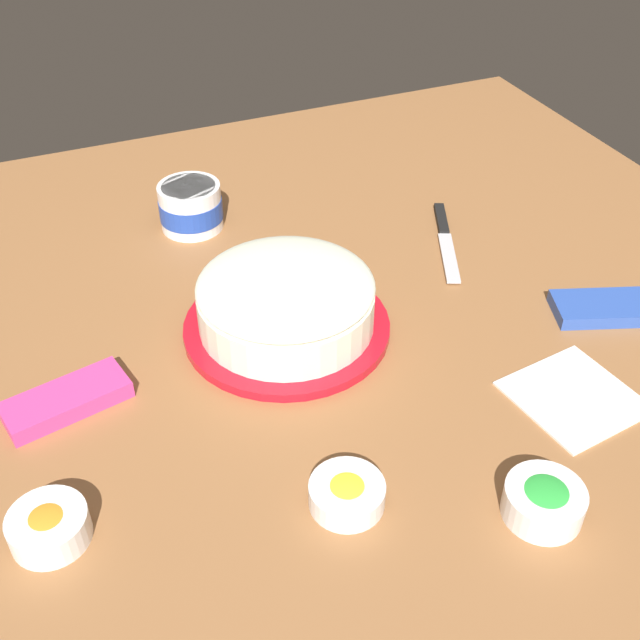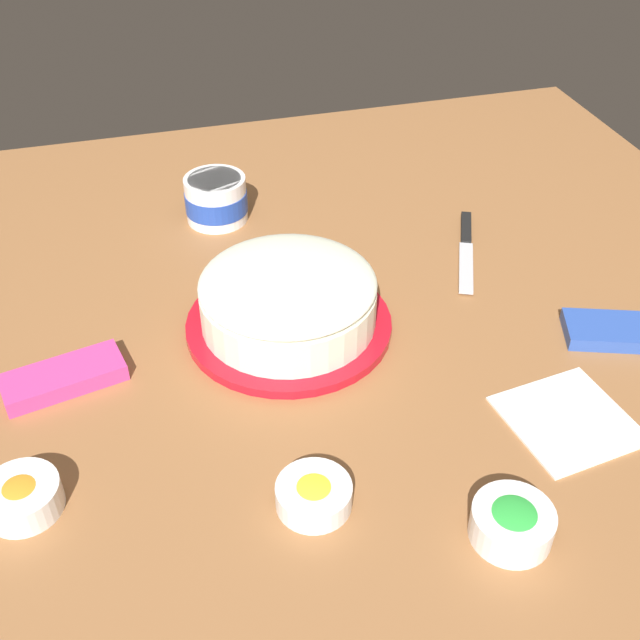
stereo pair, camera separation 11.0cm
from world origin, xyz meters
name	(u,v)px [view 1 (the left image)]	position (x,y,z in m)	size (l,w,h in m)	color
ground_plane	(338,343)	(0.00, 0.00, 0.00)	(1.54, 1.54, 0.00)	#936038
frosted_cake	(286,305)	(0.06, -0.06, 0.05)	(0.30, 0.30, 0.10)	red
frosting_tub	(191,206)	(0.11, -0.39, 0.04)	(0.11, 0.11, 0.08)	white
spreading_knife	(444,235)	(-0.28, -0.19, 0.01)	(0.11, 0.22, 0.01)	silver
sprinkle_bowl_orange	(49,526)	(0.42, 0.18, 0.02)	(0.09, 0.09, 0.04)	white
sprinkle_bowl_yellow	(347,493)	(0.11, 0.26, 0.02)	(0.09, 0.09, 0.03)	white
sprinkle_bowl_green	(544,500)	(-0.09, 0.36, 0.02)	(0.09, 0.09, 0.04)	white
candy_box_lower	(603,308)	(-0.39, 0.09, 0.01)	(0.15, 0.08, 0.02)	#2D51B2
candy_box_upper	(66,400)	(0.38, -0.02, 0.01)	(0.16, 0.07, 0.02)	#E53D8E
paper_napkin	(574,396)	(-0.24, 0.22, 0.00)	(0.15, 0.15, 0.01)	white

